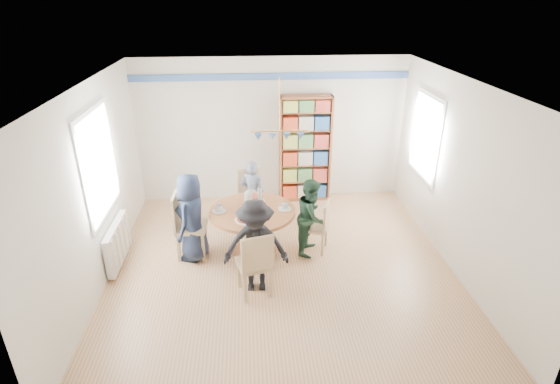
{
  "coord_description": "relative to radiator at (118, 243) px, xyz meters",
  "views": [
    {
      "loc": [
        -0.45,
        -5.4,
        3.75
      ],
      "look_at": [
        0.0,
        0.4,
        1.05
      ],
      "focal_mm": 28.0,
      "sensor_mm": 36.0,
      "label": 1
    }
  ],
  "objects": [
    {
      "name": "person_near",
      "position": [
        2.03,
        -0.76,
        0.32
      ],
      "size": [
        0.89,
        0.53,
        1.34
      ],
      "primitive_type": "imported",
      "rotation": [
        0.0,
        0.0,
        -0.04
      ],
      "color": "black",
      "rests_on": "ground"
    },
    {
      "name": "person_right",
      "position": [
        2.91,
        0.13,
        0.26
      ],
      "size": [
        0.63,
        0.71,
        1.22
      ],
      "primitive_type": "imported",
      "rotation": [
        0.0,
        0.0,
        1.23
      ],
      "color": "#193222",
      "rests_on": "ground"
    },
    {
      "name": "chair_right",
      "position": [
        3.04,
        0.13,
        0.12
      ],
      "size": [
        0.48,
        0.48,
        0.85
      ],
      "color": "tan",
      "rests_on": "ground"
    },
    {
      "name": "chair_far",
      "position": [
        2.01,
        1.12,
        0.19
      ],
      "size": [
        0.55,
        0.55,
        0.98
      ],
      "color": "tan",
      "rests_on": "ground"
    },
    {
      "name": "chair_left",
      "position": [
        0.98,
        0.16,
        0.22
      ],
      "size": [
        0.47,
        0.47,
        1.03
      ],
      "color": "tan",
      "rests_on": "ground"
    },
    {
      "name": "tableware",
      "position": [
        1.97,
        0.15,
        0.47
      ],
      "size": [
        1.19,
        1.19,
        0.31
      ],
      "color": "white",
      "rests_on": "dining_table"
    },
    {
      "name": "bookshelf",
      "position": [
        3.04,
        2.04,
        0.65
      ],
      "size": [
        0.97,
        0.29,
        2.03
      ],
      "color": "brown",
      "rests_on": "ground"
    },
    {
      "name": "radiator",
      "position": [
        0.0,
        0.0,
        0.0
      ],
      "size": [
        0.12,
        1.0,
        0.6
      ],
      "color": "silver",
      "rests_on": "ground"
    },
    {
      "name": "person_left",
      "position": [
        1.1,
        0.09,
        0.33
      ],
      "size": [
        0.61,
        0.76,
        1.37
      ],
      "primitive_type": "imported",
      "rotation": [
        0.0,
        0.0,
        -1.85
      ],
      "color": "#171F33",
      "rests_on": "ground"
    },
    {
      "name": "chair_near",
      "position": [
        2.02,
        -0.93,
        0.18
      ],
      "size": [
        0.52,
        0.52,
        0.97
      ],
      "color": "tan",
      "rests_on": "ground"
    },
    {
      "name": "ground",
      "position": [
        2.42,
        -0.3,
        -0.35
      ],
      "size": [
        5.0,
        5.0,
        0.0
      ],
      "primitive_type": "plane",
      "color": "tan"
    },
    {
      "name": "room_shell",
      "position": [
        2.16,
        0.57,
        1.3
      ],
      "size": [
        5.0,
        5.0,
        5.0
      ],
      "color": "white",
      "rests_on": "ground"
    },
    {
      "name": "dining_table",
      "position": [
        2.0,
        0.13,
        0.21
      ],
      "size": [
        1.3,
        1.3,
        0.75
      ],
      "color": "brown",
      "rests_on": "ground"
    },
    {
      "name": "person_far",
      "position": [
        2.02,
        1.04,
        0.24
      ],
      "size": [
        0.5,
        0.41,
        1.19
      ],
      "primitive_type": "imported",
      "rotation": [
        0.0,
        0.0,
        2.81
      ],
      "color": "gray",
      "rests_on": "ground"
    }
  ]
}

